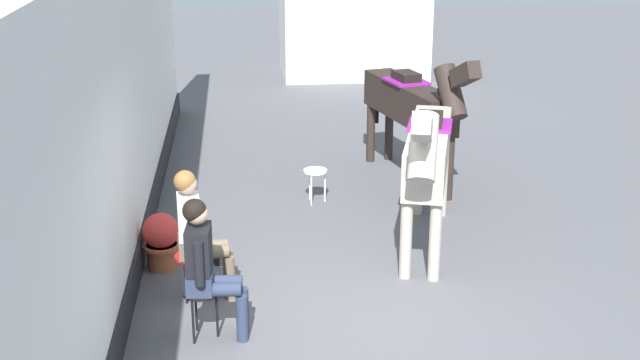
{
  "coord_description": "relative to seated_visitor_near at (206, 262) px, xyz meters",
  "views": [
    {
      "loc": [
        -1.25,
        -7.27,
        3.99
      ],
      "look_at": [
        -0.4,
        1.2,
        1.05
      ],
      "focal_mm": 47.03,
      "sensor_mm": 36.0,
      "label": 1
    }
  ],
  "objects": [
    {
      "name": "saddled_horse_near",
      "position": [
        2.47,
        1.86,
        0.38
      ],
      "size": [
        1.1,
        2.92,
        2.06
      ],
      "color": "#B2A899",
      "rests_on": "ground_plane"
    },
    {
      "name": "flower_planter_far",
      "position": [
        -0.56,
        1.61,
        -0.44
      ],
      "size": [
        0.43,
        0.43,
        0.64
      ],
      "color": "#A85638",
      "rests_on": "ground_plane"
    },
    {
      "name": "spare_stool_white",
      "position": [
        1.34,
        3.51,
        -0.38
      ],
      "size": [
        0.32,
        0.32,
        0.46
      ],
      "color": "white",
      "rests_on": "ground_plane"
    },
    {
      "name": "seated_visitor_near",
      "position": [
        0.0,
        0.0,
        0.0
      ],
      "size": [
        0.61,
        0.49,
        1.39
      ],
      "color": "black",
      "rests_on": "ground_plane"
    },
    {
      "name": "satchel_bag",
      "position": [
        0.03,
        1.64,
        -0.68
      ],
      "size": [
        0.3,
        0.21,
        0.2
      ],
      "primitive_type": "cube",
      "rotation": [
        0.0,
        0.0,
        2.78
      ],
      "color": "black",
      "rests_on": "ground_plane"
    },
    {
      "name": "pub_facade_wall",
      "position": [
        -0.96,
        1.69,
        0.76
      ],
      "size": [
        0.34,
        14.0,
        3.4
      ],
      "color": "white",
      "rests_on": "ground_plane"
    },
    {
      "name": "saddled_horse_far",
      "position": [
        2.78,
        4.22,
        0.38
      ],
      "size": [
        1.02,
        2.94,
        2.06
      ],
      "color": "#2D231E",
      "rests_on": "ground_plane"
    },
    {
      "name": "seated_visitor_far",
      "position": [
        -0.13,
        0.84,
        0.0
      ],
      "size": [
        0.61,
        0.49,
        1.39
      ],
      "color": "red",
      "rests_on": "ground_plane"
    },
    {
      "name": "ground_plane",
      "position": [
        1.59,
        3.19,
        -0.78
      ],
      "size": [
        40.0,
        40.0,
        0.0
      ],
      "primitive_type": "plane",
      "color": "#56565B"
    }
  ]
}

